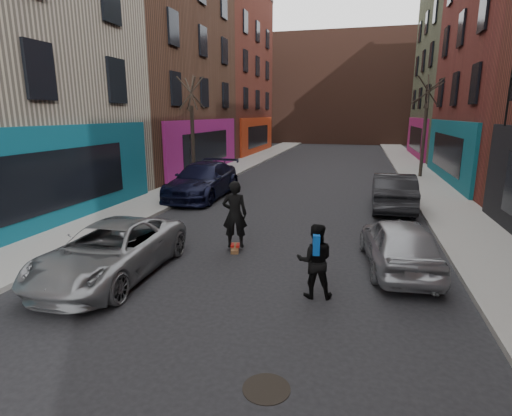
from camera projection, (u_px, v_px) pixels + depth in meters
The scene contains 14 objects.
sidewalk_left at pixel (251, 161), 33.25m from camera, with size 2.50×84.00×0.13m, color gray.
sidewalk_right at pixel (410, 165), 30.22m from camera, with size 2.50×84.00×0.13m, color gray.
buildings_left at pixel (37, 24), 19.94m from camera, with size 12.00×56.00×16.50m, color #552018.
building_far at pixel (344, 90), 54.63m from camera, with size 40.00×10.00×14.00m, color #47281E.
tree_left_far at pixel (192, 123), 21.17m from camera, with size 2.00×2.00×6.50m, color black, non-canonical shape.
tree_right_far at pixel (425, 120), 23.78m from camera, with size 2.00×2.00×6.80m, color black, non-canonical shape.
parked_left_far at pixel (111, 250), 9.65m from camera, with size 2.17×4.70×1.31m, color gray.
parked_left_end at pixel (203, 180), 18.82m from camera, with size 2.27×5.58×1.62m, color black.
parked_right_far at pixel (399, 243), 10.10m from camera, with size 1.59×3.96×1.35m, color #94979C.
parked_right_end at pixel (393, 191), 16.44m from camera, with size 1.60×4.60×1.52m, color black.
skateboard at pixel (235, 248), 11.64m from camera, with size 0.22×0.80×0.10m, color brown.
skateboarder at pixel (235, 214), 11.41m from camera, with size 0.71×0.47×1.94m, color black.
pedestrian at pixel (315, 260), 8.51m from camera, with size 0.88×0.74×1.64m.
manhole at pixel (266, 389), 5.76m from camera, with size 0.70×0.70×0.01m, color black.
Camera 1 is at (2.49, -2.11, 3.88)m, focal length 28.00 mm.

